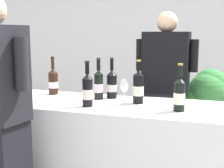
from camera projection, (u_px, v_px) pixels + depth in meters
wall_back at (163, 36)px, 4.77m from camera, size 8.00×0.10×2.80m
counter at (111, 160)px, 2.48m from camera, size 1.85×0.67×0.91m
wine_bottle_0 at (99, 84)px, 2.54m from camera, size 0.07×0.07×0.34m
wine_bottle_1 at (53, 82)px, 2.74m from camera, size 0.08×0.08×0.33m
wine_bottle_2 at (179, 94)px, 2.15m from camera, size 0.08×0.08×0.33m
wine_bottle_3 at (138, 87)px, 2.38m from camera, size 0.08×0.08×0.33m
wine_bottle_4 at (87, 90)px, 2.29m from camera, size 0.08×0.08×0.33m
wine_bottle_5 at (112, 84)px, 2.58m from camera, size 0.08×0.08×0.34m
wine_glass at (124, 87)px, 2.35m from camera, size 0.07×0.07×0.19m
person_server at (165, 102)px, 2.99m from camera, size 0.58×0.25×1.64m
potted_shrub at (201, 110)px, 3.14m from camera, size 0.57×0.55×1.10m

